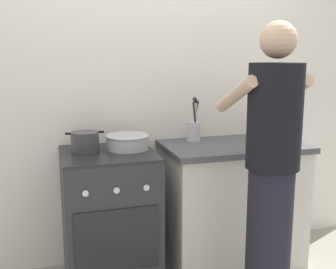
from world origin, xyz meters
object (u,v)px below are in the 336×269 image
at_px(stove_range, 110,218).
at_px(utensil_crock, 194,128).
at_px(spice_bottle, 252,140).
at_px(oil_bottle, 257,127).
at_px(mixing_bowl, 127,141).
at_px(pot, 85,142).
at_px(person, 271,174).

bearing_deg(stove_range, utensil_crock, 15.47).
bearing_deg(spice_bottle, oil_bottle, 51.89).
bearing_deg(oil_bottle, mixing_bowl, 179.93).
relative_size(pot, mixing_bowl, 0.84).
relative_size(mixing_bowl, oil_bottle, 1.22).
relative_size(stove_range, oil_bottle, 3.73).
distance_m(stove_range, utensil_crock, 0.88).
height_order(utensil_crock, oil_bottle, utensil_crock).
bearing_deg(oil_bottle, stove_range, -177.39).
height_order(pot, mixing_bowl, pot).
distance_m(oil_bottle, person, 0.75).
relative_size(spice_bottle, person, 0.05).
height_order(spice_bottle, person, person).
xyz_separation_m(pot, oil_bottle, (1.24, 0.02, 0.03)).
height_order(mixing_bowl, spice_bottle, mixing_bowl).
bearing_deg(mixing_bowl, utensil_crock, 14.15).
bearing_deg(pot, mixing_bowl, 3.41).
bearing_deg(person, utensil_crock, 101.24).
distance_m(mixing_bowl, spice_bottle, 0.86).
bearing_deg(utensil_crock, mixing_bowl, -165.85).
xyz_separation_m(utensil_crock, spice_bottle, (0.33, -0.27, -0.06)).
xyz_separation_m(pot, person, (0.96, -0.67, -0.11)).
xyz_separation_m(mixing_bowl, spice_bottle, (0.85, -0.14, -0.01)).
xyz_separation_m(spice_bottle, person, (-0.17, -0.55, -0.08)).
height_order(pot, utensil_crock, utensil_crock).
height_order(stove_range, spice_bottle, spice_bottle).
bearing_deg(mixing_bowl, spice_bottle, -9.45).
relative_size(pot, oil_bottle, 1.02).
relative_size(pot, spice_bottle, 3.02).
relative_size(pot, utensil_crock, 0.77).
relative_size(utensil_crock, spice_bottle, 3.93).
bearing_deg(person, stove_range, 142.36).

